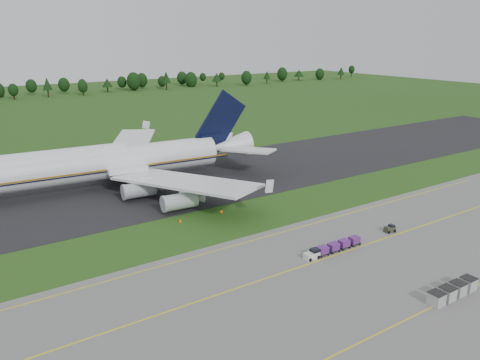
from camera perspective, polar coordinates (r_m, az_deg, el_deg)
ground at (r=91.63m, az=0.34°, el=-4.59°), size 600.00×600.00×0.00m
apron at (r=68.78m, az=16.66°, el=-13.17°), size 300.00×52.00×0.06m
taxiway at (r=114.66m, az=-7.43°, el=-0.20°), size 300.00×40.00×0.08m
apron_markings at (r=72.76m, az=12.41°, el=-11.02°), size 300.00×30.20×0.01m
tree_line at (r=295.81m, az=-26.13°, el=10.01°), size 527.00×23.19×11.95m
aircraft at (r=112.05m, az=-16.48°, el=2.00°), size 75.06×73.00×21.08m
baggage_train at (r=78.67m, az=11.17°, el=-8.09°), size 11.69×1.49×1.44m
utility_cart at (r=88.99m, az=17.79°, el=-5.74°), size 2.02×1.39×1.03m
uld_row at (r=70.95m, az=24.51°, el=-12.20°), size 9.06×1.86×1.84m
edge_markers at (r=91.60m, az=-4.74°, el=-4.47°), size 9.65×0.30×0.60m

